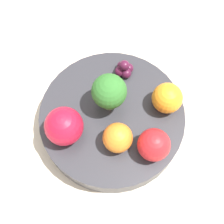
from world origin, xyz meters
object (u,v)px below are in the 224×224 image
object	(u,v)px
apple_green	(154,145)
orange_back	(167,98)
bowl	(112,119)
broccoli	(109,92)
apple_red	(64,126)
orange_front	(118,138)
grape_cluster	(124,69)

from	to	relation	value
apple_green	orange_back	xyz separation A→B (m)	(-0.07, -0.04, -0.00)
bowl	broccoli	distance (m)	0.07
broccoli	apple_red	size ratio (longest dim) A/B	1.22
apple_green	orange_front	distance (m)	0.06
orange_front	bowl	bearing A→B (deg)	-118.18
bowl	broccoli	size ratio (longest dim) A/B	3.29
orange_front	grape_cluster	size ratio (longest dim) A/B	1.41
apple_green	orange_front	xyz separation A→B (m)	(0.03, -0.04, -0.00)
bowl	apple_green	bearing A→B (deg)	98.02
orange_back	grape_cluster	size ratio (longest dim) A/B	1.50
broccoli	grape_cluster	size ratio (longest dim) A/B	2.22
apple_green	orange_front	bearing A→B (deg)	-50.49
apple_red	apple_green	world-z (taller)	apple_red
orange_front	apple_green	bearing A→B (deg)	129.51
apple_green	orange_back	distance (m)	0.08
broccoli	apple_green	xyz separation A→B (m)	(-0.00, 0.10, -0.02)
bowl	orange_front	xyz separation A→B (m)	(0.02, 0.04, 0.05)
bowl	apple_green	world-z (taller)	apple_green
orange_front	grape_cluster	xyz separation A→B (m)	(-0.09, -0.09, -0.01)
broccoli	orange_front	bearing A→B (deg)	62.67
broccoli	apple_green	world-z (taller)	broccoli
apple_green	orange_back	size ratio (longest dim) A/B	1.02
apple_red	orange_front	bearing A→B (deg)	130.50
apple_red	orange_back	bearing A→B (deg)	158.89
apple_red	grape_cluster	xyz separation A→B (m)	(-0.14, -0.03, -0.02)
bowl	grape_cluster	bearing A→B (deg)	-142.90
orange_back	grape_cluster	bearing A→B (deg)	-80.91
orange_back	apple_green	bearing A→B (deg)	33.53
apple_red	apple_green	distance (m)	0.14
apple_red	orange_back	distance (m)	0.17
apple_green	orange_front	world-z (taller)	apple_green
orange_front	grape_cluster	world-z (taller)	orange_front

